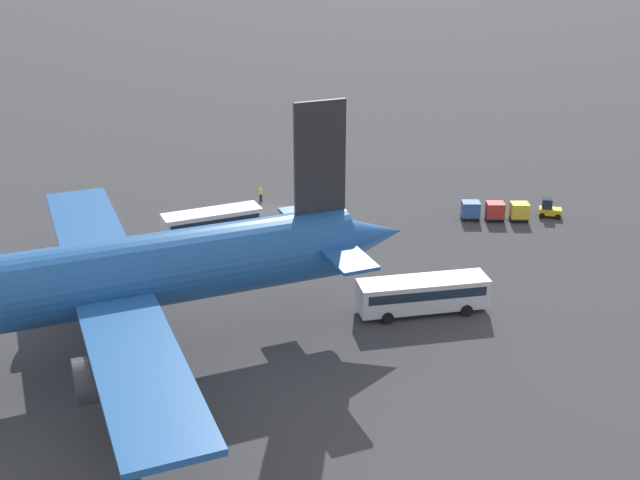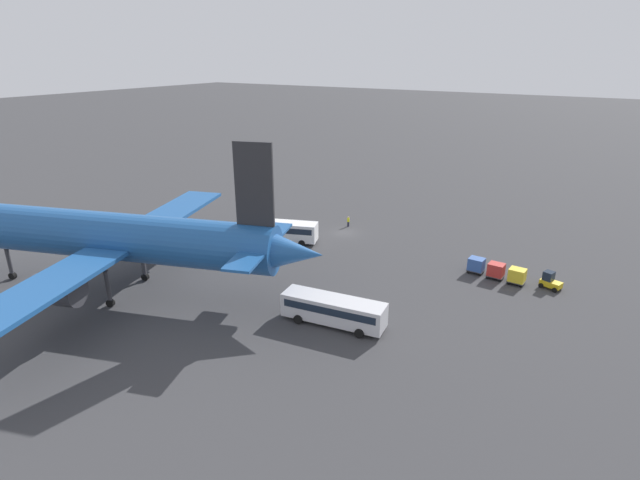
# 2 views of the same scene
# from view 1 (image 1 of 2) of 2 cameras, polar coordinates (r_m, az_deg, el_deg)

# --- Properties ---
(ground_plane) EXTENTS (600.00, 600.00, 0.00)m
(ground_plane) POSITION_cam_1_polar(r_m,az_deg,el_deg) (91.34, -3.69, 2.18)
(ground_plane) COLOR #38383A
(airplane) EXTENTS (50.12, 43.14, 18.69)m
(airplane) POSITION_cam_1_polar(r_m,az_deg,el_deg) (60.09, -16.24, -2.89)
(airplane) COLOR #1E5193
(airplane) RESTS_ON ground
(shuttle_bus_near) EXTENTS (10.44, 5.98, 3.14)m
(shuttle_bus_near) POSITION_cam_1_polar(r_m,az_deg,el_deg) (83.06, -7.67, 1.24)
(shuttle_bus_near) COLOR white
(shuttle_bus_near) RESTS_ON ground
(shuttle_bus_far) EXTENTS (11.37, 4.21, 3.00)m
(shuttle_bus_far) POSITION_cam_1_polar(r_m,az_deg,el_deg) (68.38, 7.33, -3.73)
(shuttle_bus_far) COLOR silver
(shuttle_bus_far) RESTS_ON ground
(baggage_tug) EXTENTS (2.68, 2.23, 2.10)m
(baggage_tug) POSITION_cam_1_polar(r_m,az_deg,el_deg) (92.30, 15.98, 2.16)
(baggage_tug) COLOR gold
(baggage_tug) RESTS_ON ground
(worker_person) EXTENTS (0.38, 0.38, 1.74)m
(worker_person) POSITION_cam_1_polar(r_m,az_deg,el_deg) (93.79, -4.24, 3.29)
(worker_person) COLOR #1E1E2D
(worker_person) RESTS_ON ground
(cargo_cart_yellow) EXTENTS (2.11, 1.82, 2.06)m
(cargo_cart_yellow) POSITION_cam_1_polar(r_m,az_deg,el_deg) (90.14, 14.00, 2.04)
(cargo_cart_yellow) COLOR #38383D
(cargo_cart_yellow) RESTS_ON ground
(cargo_cart_red) EXTENTS (2.11, 1.82, 2.06)m
(cargo_cart_red) POSITION_cam_1_polar(r_m,az_deg,el_deg) (89.67, 12.35, 2.09)
(cargo_cart_red) COLOR #38383D
(cargo_cart_red) RESTS_ON ground
(cargo_cart_blue) EXTENTS (2.11, 1.82, 2.06)m
(cargo_cart_blue) POSITION_cam_1_polar(r_m,az_deg,el_deg) (89.40, 10.66, 2.16)
(cargo_cart_blue) COLOR #38383D
(cargo_cart_blue) RESTS_ON ground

